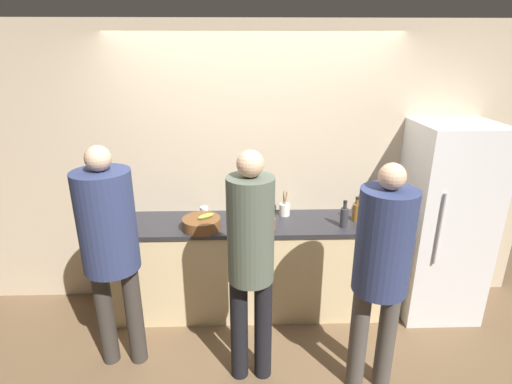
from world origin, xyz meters
The scene contains 14 objects.
ground_plane centered at (0.00, 0.00, 0.00)m, with size 14.00×14.00×0.00m, color brown.
wall_back centered at (0.00, 0.61, 1.30)m, with size 5.20×0.06×2.60m.
counter centered at (0.00, 0.33, 0.46)m, with size 2.57×0.59×0.91m.
refrigerator centered at (1.69, 0.28, 0.89)m, with size 0.68×0.65×1.79m.
person_left centered at (-1.07, -0.33, 1.09)m, with size 0.40×0.40×1.77m.
person_center centered at (-0.06, -0.52, 1.04)m, with size 0.32×0.32×1.77m.
person_right centered at (0.81, -0.63, 1.04)m, with size 0.37×0.37×1.72m.
fruit_bowl centered at (-0.46, 0.19, 0.96)m, with size 0.33×0.33×0.14m.
utensil_crock centered at (0.27, 0.46, 0.97)m, with size 0.10×0.10×0.24m.
bottle_dark centered at (0.76, 0.19, 1.00)m, with size 0.07×0.07×0.24m.
bottle_amber centered at (0.90, 0.31, 1.00)m, with size 0.07×0.07×0.23m.
cup_white centered at (-0.47, 0.47, 0.95)m, with size 0.07×0.07×0.09m.
cup_red centered at (0.13, 0.15, 0.96)m, with size 0.08×0.08×0.10m.
potted_plant centered at (-0.08, 0.49, 1.04)m, with size 0.18×0.18×0.24m.
Camera 1 is at (-0.09, -2.93, 2.38)m, focal length 28.00 mm.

